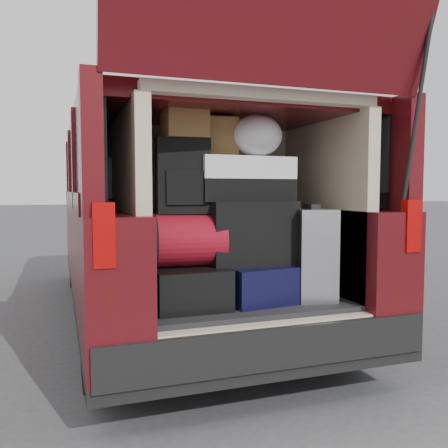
{
  "coord_description": "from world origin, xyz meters",
  "views": [
    {
      "loc": [
        -1.05,
        -2.54,
        1.23
      ],
      "look_at": [
        -0.09,
        0.2,
        1.02
      ],
      "focal_mm": 38.0,
      "sensor_mm": 36.0,
      "label": 1
    }
  ],
  "objects_px": {
    "black_hardshell": "(185,285)",
    "twotone_duffel": "(242,179)",
    "silver_roller": "(311,253)",
    "backpack": "(182,176)",
    "red_duffel": "(183,240)",
    "navy_hardshell": "(252,281)",
    "black_soft_case": "(249,233)"
  },
  "relations": [
    {
      "from": "navy_hardshell",
      "to": "twotone_duffel",
      "type": "xyz_separation_m",
      "value": [
        -0.04,
        0.08,
        0.63
      ]
    },
    {
      "from": "black_hardshell",
      "to": "navy_hardshell",
      "type": "height_order",
      "value": "black_hardshell"
    },
    {
      "from": "silver_roller",
      "to": "backpack",
      "type": "height_order",
      "value": "backpack"
    },
    {
      "from": "red_duffel",
      "to": "black_hardshell",
      "type": "bearing_deg",
      "value": 60.45
    },
    {
      "from": "silver_roller",
      "to": "red_duffel",
      "type": "relative_size",
      "value": 1.19
    },
    {
      "from": "red_duffel",
      "to": "backpack",
      "type": "relative_size",
      "value": 1.07
    },
    {
      "from": "black_soft_case",
      "to": "silver_roller",
      "type": "bearing_deg",
      "value": -13.4
    },
    {
      "from": "navy_hardshell",
      "to": "black_soft_case",
      "type": "distance_m",
      "value": 0.3
    },
    {
      "from": "black_hardshell",
      "to": "twotone_duffel",
      "type": "distance_m",
      "value": 0.74
    },
    {
      "from": "black_hardshell",
      "to": "backpack",
      "type": "height_order",
      "value": "backpack"
    },
    {
      "from": "silver_roller",
      "to": "navy_hardshell",
      "type": "bearing_deg",
      "value": 179.31
    },
    {
      "from": "silver_roller",
      "to": "black_soft_case",
      "type": "bearing_deg",
      "value": 179.18
    },
    {
      "from": "black_hardshell",
      "to": "black_soft_case",
      "type": "height_order",
      "value": "black_soft_case"
    },
    {
      "from": "twotone_duffel",
      "to": "backpack",
      "type": "bearing_deg",
      "value": -178.03
    },
    {
      "from": "navy_hardshell",
      "to": "silver_roller",
      "type": "relative_size",
      "value": 0.91
    },
    {
      "from": "backpack",
      "to": "twotone_duffel",
      "type": "xyz_separation_m",
      "value": [
        0.39,
        0.04,
        -0.01
      ]
    },
    {
      "from": "navy_hardshell",
      "to": "twotone_duffel",
      "type": "height_order",
      "value": "twotone_duffel"
    },
    {
      "from": "black_hardshell",
      "to": "twotone_duffel",
      "type": "xyz_separation_m",
      "value": [
        0.38,
        0.06,
        0.63
      ]
    },
    {
      "from": "black_hardshell",
      "to": "red_duffel",
      "type": "height_order",
      "value": "red_duffel"
    },
    {
      "from": "black_soft_case",
      "to": "twotone_duffel",
      "type": "bearing_deg",
      "value": 103.34
    },
    {
      "from": "silver_roller",
      "to": "twotone_duffel",
      "type": "bearing_deg",
      "value": 170.42
    },
    {
      "from": "black_hardshell",
      "to": "backpack",
      "type": "distance_m",
      "value": 0.64
    },
    {
      "from": "navy_hardshell",
      "to": "black_soft_case",
      "type": "relative_size",
      "value": 0.95
    },
    {
      "from": "backpack",
      "to": "black_hardshell",
      "type": "bearing_deg",
      "value": -64.85
    },
    {
      "from": "navy_hardshell",
      "to": "backpack",
      "type": "height_order",
      "value": "backpack"
    },
    {
      "from": "black_soft_case",
      "to": "twotone_duffel",
      "type": "xyz_separation_m",
      "value": [
        -0.02,
        0.07,
        0.33
      ]
    },
    {
      "from": "navy_hardshell",
      "to": "red_duffel",
      "type": "bearing_deg",
      "value": 173.89
    },
    {
      "from": "black_hardshell",
      "to": "navy_hardshell",
      "type": "relative_size",
      "value": 1.14
    },
    {
      "from": "navy_hardshell",
      "to": "twotone_duffel",
      "type": "relative_size",
      "value": 0.84
    },
    {
      "from": "twotone_duffel",
      "to": "black_hardshell",
      "type": "bearing_deg",
      "value": -174.79
    },
    {
      "from": "navy_hardshell",
      "to": "backpack",
      "type": "bearing_deg",
      "value": 167.51
    },
    {
      "from": "red_duffel",
      "to": "backpack",
      "type": "distance_m",
      "value": 0.37
    }
  ]
}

